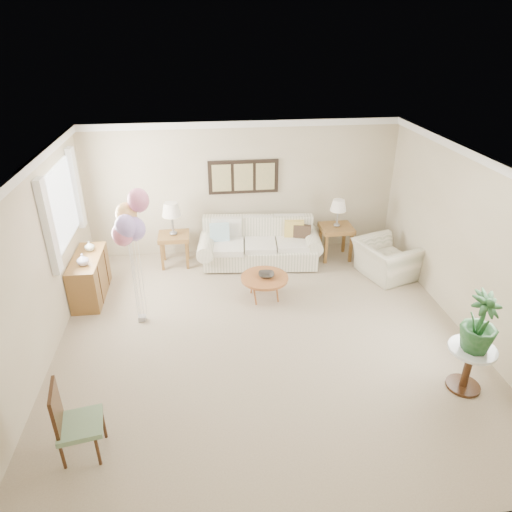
# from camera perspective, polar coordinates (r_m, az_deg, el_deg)

# --- Properties ---
(ground_plane) EXTENTS (6.00, 6.00, 0.00)m
(ground_plane) POSITION_cam_1_polar(r_m,az_deg,el_deg) (6.91, 1.06, -10.03)
(ground_plane) COLOR tan
(room_shell) EXTENTS (6.04, 6.04, 2.60)m
(room_shell) POSITION_cam_1_polar(r_m,az_deg,el_deg) (6.14, 0.06, 2.63)
(room_shell) COLOR beige
(room_shell) RESTS_ON ground
(wall_art_triptych) EXTENTS (1.35, 0.06, 0.65)m
(wall_art_triptych) POSITION_cam_1_polar(r_m,az_deg,el_deg) (8.85, -1.58, 9.85)
(wall_art_triptych) COLOR black
(wall_art_triptych) RESTS_ON ground
(sofa) EXTENTS (2.43, 1.08, 0.87)m
(sofa) POSITION_cam_1_polar(r_m,az_deg,el_deg) (8.78, 0.47, 1.23)
(sofa) COLOR beige
(sofa) RESTS_ON ground
(end_table_left) EXTENTS (0.58, 0.52, 0.63)m
(end_table_left) POSITION_cam_1_polar(r_m,az_deg,el_deg) (8.76, -10.21, 2.06)
(end_table_left) COLOR olive
(end_table_left) RESTS_ON ground
(end_table_right) EXTENTS (0.61, 0.56, 0.67)m
(end_table_right) POSITION_cam_1_polar(r_m,az_deg,el_deg) (9.02, 9.99, 3.05)
(end_table_right) COLOR olive
(end_table_right) RESTS_ON ground
(lamp_left) EXTENTS (0.36, 0.36, 0.63)m
(lamp_left) POSITION_cam_1_polar(r_m,az_deg,el_deg) (8.54, -10.53, 5.61)
(lamp_left) COLOR gray
(lamp_left) RESTS_ON end_table_left
(lamp_right) EXTENTS (0.31, 0.31, 0.54)m
(lamp_right) POSITION_cam_1_polar(r_m,az_deg,el_deg) (8.82, 10.26, 6.14)
(lamp_right) COLOR gray
(lamp_right) RESTS_ON end_table_right
(coffee_table) EXTENTS (0.80, 0.80, 0.40)m
(coffee_table) POSITION_cam_1_polar(r_m,az_deg,el_deg) (7.62, 1.08, -2.83)
(coffee_table) COLOR brown
(coffee_table) RESTS_ON ground
(decor_bowl) EXTENTS (0.29, 0.29, 0.07)m
(decor_bowl) POSITION_cam_1_polar(r_m,az_deg,el_deg) (7.59, 1.30, -2.39)
(decor_bowl) COLOR #2C2823
(decor_bowl) RESTS_ON coffee_table
(armchair) EXTENTS (1.14, 1.22, 0.65)m
(armchair) POSITION_cam_1_polar(r_m,az_deg,el_deg) (8.65, 15.79, -0.41)
(armchair) COLOR beige
(armchair) RESTS_ON ground
(side_table) EXTENTS (0.58, 0.58, 0.62)m
(side_table) POSITION_cam_1_polar(r_m,az_deg,el_deg) (6.37, 25.21, -11.45)
(side_table) COLOR silver
(side_table) RESTS_ON ground
(potted_plant) EXTENTS (0.57, 0.57, 0.77)m
(potted_plant) POSITION_cam_1_polar(r_m,az_deg,el_deg) (6.06, 26.27, -7.48)
(potted_plant) COLOR #144315
(potted_plant) RESTS_ON side_table
(accent_chair) EXTENTS (0.52, 0.52, 0.92)m
(accent_chair) POSITION_cam_1_polar(r_m,az_deg,el_deg) (5.40, -21.98, -18.53)
(accent_chair) COLOR gray
(accent_chair) RESTS_ON ground
(credenza) EXTENTS (0.46, 1.20, 0.74)m
(credenza) POSITION_cam_1_polar(r_m,az_deg,el_deg) (8.16, -20.08, -2.48)
(credenza) COLOR olive
(credenza) RESTS_ON ground
(vase_white) EXTENTS (0.21, 0.21, 0.20)m
(vase_white) POSITION_cam_1_polar(r_m,az_deg,el_deg) (7.71, -20.85, -0.41)
(vase_white) COLOR #B7B4CB
(vase_white) RESTS_ON credenza
(vase_sage) EXTENTS (0.18, 0.18, 0.17)m
(vase_sage) POSITION_cam_1_polar(r_m,az_deg,el_deg) (8.17, -20.11, 1.18)
(vase_sage) COLOR beige
(vase_sage) RESTS_ON credenza
(balloon_cluster) EXTENTS (0.55, 0.56, 2.13)m
(balloon_cluster) POSITION_cam_1_polar(r_m,az_deg,el_deg) (6.69, -15.61, 3.93)
(balloon_cluster) COLOR gray
(balloon_cluster) RESTS_ON ground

